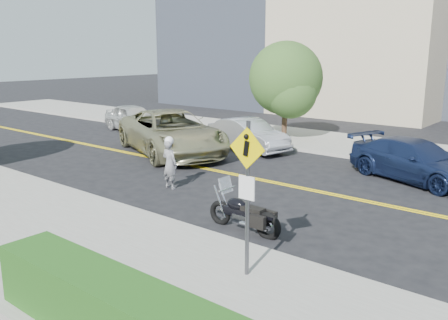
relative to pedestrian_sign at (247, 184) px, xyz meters
name	(u,v)px	position (x,y,z in m)	size (l,w,h in m)	color
ground_plane	(257,179)	(-4.20, 6.31, -1.96)	(120.00, 120.00, 0.00)	black
sidewalk_near	(69,243)	(-4.20, -1.19, -1.89)	(60.00, 5.00, 0.15)	#9E9B91
sidewalk_far	(349,145)	(-4.20, 13.81, -1.89)	(60.00, 5.00, 0.15)	#9E9B91
pedestrian_sign	(247,184)	(0.00, 0.00, 0.00)	(0.78, 0.08, 3.00)	#4C4C51
motorcyclist	(170,163)	(-5.75, 3.60, -1.10)	(0.60, 0.41, 1.72)	#A9A9AE
motorcycle	(244,206)	(-1.64, 2.11, -1.32)	(2.10, 0.64, 1.28)	black
suv	(171,132)	(-9.52, 7.42, -1.02)	(3.12, 6.77, 1.88)	tan
parked_car_white	(133,118)	(-15.37, 10.24, -1.22)	(1.76, 4.37, 1.49)	silver
parked_car_silver	(248,135)	(-7.42, 10.16, -1.25)	(1.50, 4.30, 1.42)	#B4B7BD
parked_car_blue	(416,161)	(0.13, 9.58, -1.25)	(1.99, 4.89, 1.42)	navy
tree_far_a	(286,78)	(-7.33, 13.05, 1.12)	(3.56, 3.56, 4.87)	#382619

